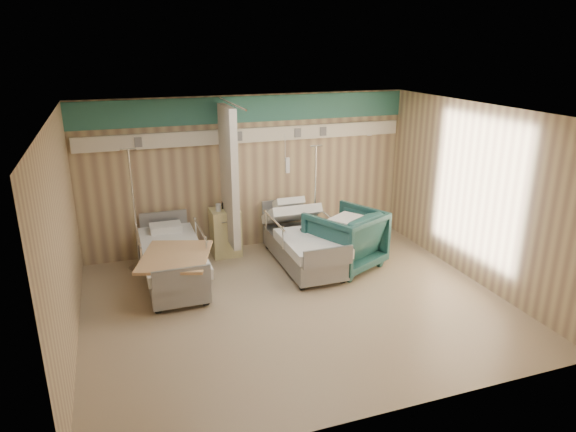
{
  "coord_description": "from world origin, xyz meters",
  "views": [
    {
      "loc": [
        -2.33,
        -6.31,
        3.66
      ],
      "look_at": [
        0.08,
        0.6,
        1.17
      ],
      "focal_mm": 32.0,
      "sensor_mm": 36.0,
      "label": 1
    }
  ],
  "objects_px": {
    "bedside_cabinet": "(225,232)",
    "iv_stand_right": "(315,227)",
    "visitor_armchair": "(345,239)",
    "bed_left": "(173,265)",
    "iv_stand_left": "(138,245)",
    "bed_right": "(303,248)"
  },
  "relations": [
    {
      "from": "bed_right",
      "to": "iv_stand_right",
      "type": "distance_m",
      "value": 0.87
    },
    {
      "from": "bed_right",
      "to": "visitor_armchair",
      "type": "distance_m",
      "value": 0.74
    },
    {
      "from": "bed_left",
      "to": "bed_right",
      "type": "bearing_deg",
      "value": 0.0
    },
    {
      "from": "bed_right",
      "to": "bed_left",
      "type": "relative_size",
      "value": 1.0
    },
    {
      "from": "bed_right",
      "to": "bedside_cabinet",
      "type": "height_order",
      "value": "bedside_cabinet"
    },
    {
      "from": "bed_right",
      "to": "iv_stand_right",
      "type": "xyz_separation_m",
      "value": [
        0.5,
        0.7,
        0.08
      ]
    },
    {
      "from": "iv_stand_left",
      "to": "visitor_armchair",
      "type": "bearing_deg",
      "value": -17.55
    },
    {
      "from": "visitor_armchair",
      "to": "iv_stand_left",
      "type": "xyz_separation_m",
      "value": [
        -3.33,
        1.05,
        -0.08
      ]
    },
    {
      "from": "visitor_armchair",
      "to": "iv_stand_left",
      "type": "distance_m",
      "value": 3.49
    },
    {
      "from": "iv_stand_right",
      "to": "iv_stand_left",
      "type": "bearing_deg",
      "value": 179.01
    },
    {
      "from": "bedside_cabinet",
      "to": "iv_stand_right",
      "type": "bearing_deg",
      "value": -6.77
    },
    {
      "from": "iv_stand_right",
      "to": "visitor_armchair",
      "type": "bearing_deg",
      "value": -81.46
    },
    {
      "from": "visitor_armchair",
      "to": "iv_stand_right",
      "type": "height_order",
      "value": "iv_stand_right"
    },
    {
      "from": "bed_left",
      "to": "iv_stand_left",
      "type": "distance_m",
      "value": 0.9
    },
    {
      "from": "bed_right",
      "to": "iv_stand_right",
      "type": "height_order",
      "value": "iv_stand_right"
    },
    {
      "from": "bedside_cabinet",
      "to": "iv_stand_right",
      "type": "relative_size",
      "value": 0.44
    },
    {
      "from": "visitor_armchair",
      "to": "iv_stand_left",
      "type": "bearing_deg",
      "value": -43.41
    },
    {
      "from": "bed_left",
      "to": "bedside_cabinet",
      "type": "distance_m",
      "value": 1.39
    },
    {
      "from": "bed_right",
      "to": "bed_left",
      "type": "height_order",
      "value": "same"
    },
    {
      "from": "visitor_armchair",
      "to": "iv_stand_right",
      "type": "distance_m",
      "value": 1.02
    },
    {
      "from": "visitor_armchair",
      "to": "bedside_cabinet",
      "type": "bearing_deg",
      "value": -59.42
    },
    {
      "from": "iv_stand_left",
      "to": "bed_right",
      "type": "bearing_deg",
      "value": -15.81
    }
  ]
}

